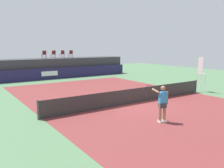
% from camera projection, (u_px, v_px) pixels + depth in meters
% --- Properties ---
extents(ground_plane, '(48.00, 48.00, 0.00)m').
position_uv_depth(ground_plane, '(109.00, 95.00, 17.56)').
color(ground_plane, '#4C704C').
extents(court_inner, '(12.00, 22.00, 0.00)m').
position_uv_depth(court_inner, '(135.00, 103.00, 15.11)').
color(court_inner, maroon).
rests_on(court_inner, ground).
extents(sponsor_wall, '(18.00, 0.22, 1.20)m').
position_uv_depth(sponsor_wall, '(57.00, 73.00, 26.03)').
color(sponsor_wall, '#231E4C').
rests_on(sponsor_wall, ground).
extents(spectator_platform, '(18.00, 2.80, 2.20)m').
position_uv_depth(spectator_platform, '(51.00, 68.00, 27.42)').
color(spectator_platform, '#38383D').
rests_on(spectator_platform, ground).
extents(spectator_chair_far_left, '(0.45, 0.45, 0.89)m').
position_uv_depth(spectator_chair_far_left, '(44.00, 54.00, 26.49)').
color(spectator_chair_far_left, '#561919').
rests_on(spectator_chair_far_left, spectator_platform).
extents(spectator_chair_left, '(0.45, 0.45, 0.89)m').
position_uv_depth(spectator_chair_left, '(53.00, 54.00, 27.34)').
color(spectator_chair_left, '#561919').
rests_on(spectator_chair_left, spectator_platform).
extents(spectator_chair_center, '(0.45, 0.45, 0.89)m').
position_uv_depth(spectator_chair_center, '(62.00, 54.00, 28.02)').
color(spectator_chair_center, '#561919').
rests_on(spectator_chair_center, spectator_platform).
extents(spectator_chair_right, '(0.46, 0.46, 0.89)m').
position_uv_depth(spectator_chair_right, '(71.00, 54.00, 28.59)').
color(spectator_chair_right, '#561919').
rests_on(spectator_chair_right, spectator_platform).
extents(umpire_chair, '(0.44, 0.44, 2.76)m').
position_uv_depth(umpire_chair, '(201.00, 72.00, 18.59)').
color(umpire_chair, white).
rests_on(umpire_chair, ground).
extents(tennis_net, '(12.40, 0.02, 0.95)m').
position_uv_depth(tennis_net, '(135.00, 96.00, 15.03)').
color(tennis_net, '#2D2D2D').
rests_on(tennis_net, ground).
extents(net_post_near, '(0.10, 0.10, 1.00)m').
position_uv_depth(net_post_near, '(38.00, 110.00, 11.59)').
color(net_post_near, '#4C4C51').
rests_on(net_post_near, ground).
extents(net_post_far, '(0.10, 0.10, 1.00)m').
position_uv_depth(net_post_far, '(196.00, 86.00, 18.46)').
color(net_post_far, '#4C4C51').
rests_on(net_post_far, ground).
extents(tennis_player, '(0.56, 1.23, 1.77)m').
position_uv_depth(tennis_player, '(162.00, 103.00, 11.17)').
color(tennis_player, white).
rests_on(tennis_player, court_inner).
extents(tennis_ball, '(0.07, 0.07, 0.07)m').
position_uv_depth(tennis_ball, '(22.00, 91.00, 18.80)').
color(tennis_ball, '#D8EA33').
rests_on(tennis_ball, court_inner).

